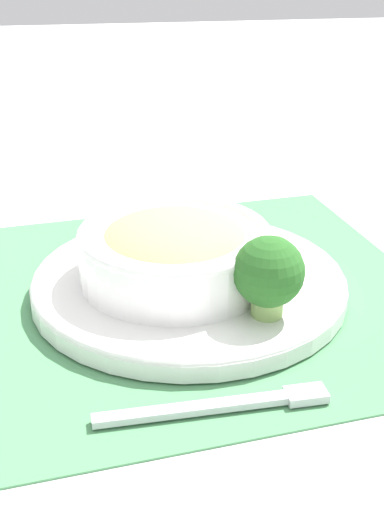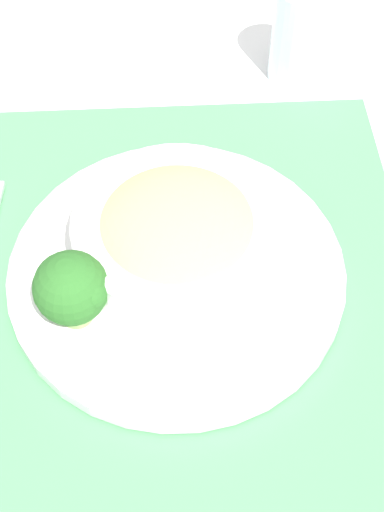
{
  "view_description": "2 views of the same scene",
  "coord_description": "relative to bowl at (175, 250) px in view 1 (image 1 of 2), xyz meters",
  "views": [
    {
      "loc": [
        0.62,
        -0.1,
        0.34
      ],
      "look_at": [
        -0.0,
        0.0,
        0.04
      ],
      "focal_mm": 50.0,
      "sensor_mm": 36.0,
      "label": 1
    },
    {
      "loc": [
        -0.04,
        0.38,
        0.55
      ],
      "look_at": [
        -0.02,
        0.01,
        0.05
      ],
      "focal_mm": 50.0,
      "sensor_mm": 36.0,
      "label": 2
    }
  ],
  "objects": [
    {
      "name": "fork",
      "position": [
        0.19,
        0.02,
        -0.05
      ],
      "size": [
        0.02,
        0.18,
        0.01
      ],
      "rotation": [
        0.0,
        0.0,
        0.04
      ],
      "color": "silver",
      "rests_on": "placemat"
    },
    {
      "name": "bowl",
      "position": [
        0.0,
        0.0,
        0.0
      ],
      "size": [
        0.19,
        0.19,
        0.06
      ],
      "color": "white",
      "rests_on": "plate"
    },
    {
      "name": "carrot_slice_near",
      "position": [
        -0.04,
        0.05,
        -0.03
      ],
      "size": [
        0.04,
        0.04,
        0.01
      ],
      "color": "orange",
      "rests_on": "plate"
    },
    {
      "name": "carrot_slice_middle",
      "position": [
        -0.05,
        0.04,
        -0.03
      ],
      "size": [
        0.04,
        0.04,
        0.01
      ],
      "color": "orange",
      "rests_on": "plate"
    },
    {
      "name": "carrot_slice_far",
      "position": [
        -0.06,
        0.03,
        -0.03
      ],
      "size": [
        0.04,
        0.04,
        0.01
      ],
      "color": "orange",
      "rests_on": "plate"
    },
    {
      "name": "ground_plane",
      "position": [
        -0.0,
        0.01,
        -0.05
      ],
      "size": [
        4.0,
        4.0,
        0.0
      ],
      "primitive_type": "plane",
      "color": "white"
    },
    {
      "name": "plate",
      "position": [
        -0.0,
        0.01,
        -0.04
      ],
      "size": [
        0.31,
        0.31,
        0.02
      ],
      "color": "white",
      "rests_on": "placemat"
    },
    {
      "name": "broccoli_floret",
      "position": [
        0.08,
        0.07,
        0.01
      ],
      "size": [
        0.06,
        0.06,
        0.08
      ],
      "color": "#84AD5B",
      "rests_on": "plate"
    },
    {
      "name": "placemat",
      "position": [
        -0.0,
        0.01,
        -0.05
      ],
      "size": [
        0.5,
        0.52,
        0.0
      ],
      "color": "#4C8C59",
      "rests_on": "ground_plane"
    }
  ]
}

